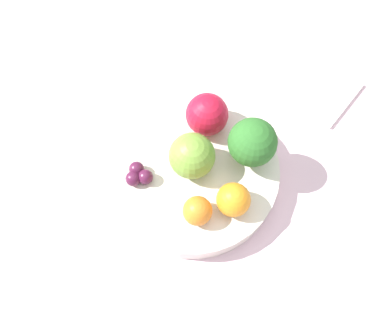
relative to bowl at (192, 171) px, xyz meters
name	(u,v)px	position (x,y,z in m)	size (l,w,h in m)	color
ground_plane	(192,181)	(0.00, 0.00, -0.04)	(6.00, 6.00, 0.00)	gray
table_surface	(192,179)	(0.00, 0.00, -0.03)	(1.20, 1.20, 0.02)	silver
bowl	(192,171)	(0.00, 0.00, 0.00)	(0.23, 0.23, 0.03)	silver
broccoli	(252,143)	(-0.07, 0.04, 0.06)	(0.06, 0.06, 0.07)	#8CB76B
apple_red	(190,158)	(0.00, 0.00, 0.05)	(0.06, 0.06, 0.06)	olive
apple_green	(207,115)	(-0.05, -0.04, 0.04)	(0.06, 0.06, 0.06)	#B7142D
orange_front	(233,200)	(-0.01, 0.07, 0.04)	(0.04, 0.04, 0.04)	orange
orange_back	(198,211)	(0.04, 0.06, 0.03)	(0.04, 0.04, 0.04)	orange
grape_cluster	(138,175)	(0.06, -0.03, 0.03)	(0.03, 0.04, 0.02)	#511938
napkin	(306,81)	(-0.24, -0.02, -0.01)	(0.13, 0.17, 0.01)	white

